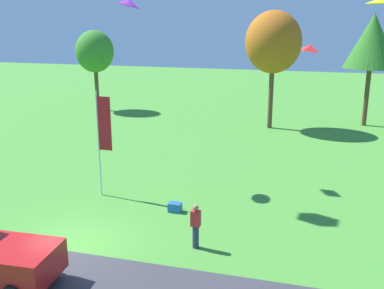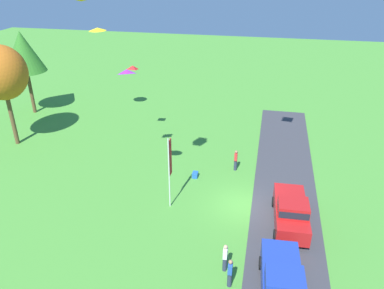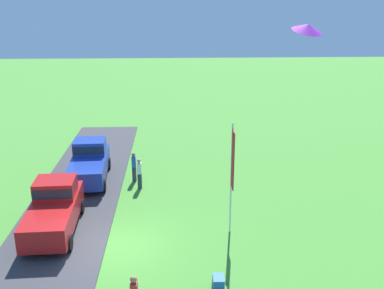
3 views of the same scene
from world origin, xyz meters
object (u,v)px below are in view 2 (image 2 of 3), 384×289
(person_watching_sky, at_px, (236,160))
(kite_delta_mid_center, at_px, (97,29))
(person_beside_suv, at_px, (225,258))
(kite_delta_over_trees, at_px, (127,72))
(tree_lone_near, at_px, (2,73))
(flag_banner, at_px, (170,163))
(tree_far_left, at_px, (23,52))
(car_pickup_far_end, at_px, (282,283))
(kite_diamond_high_left, at_px, (133,67))
(car_pickup_by_flagpole, at_px, (291,212))
(person_on_lawn, at_px, (230,273))
(cooler_box, at_px, (195,175))

(person_watching_sky, relative_size, kite_delta_mid_center, 1.08)
(person_beside_suv, bearing_deg, person_watching_sky, 3.07)
(kite_delta_over_trees, bearing_deg, tree_lone_near, 66.88)
(flag_banner, xyz_separation_m, kite_delta_over_trees, (0.43, 2.61, 5.70))
(tree_far_left, bearing_deg, car_pickup_far_end, -127.24)
(person_beside_suv, distance_m, tree_far_left, 29.98)
(car_pickup_far_end, xyz_separation_m, kite_diamond_high_left, (15.46, 12.74, 5.65))
(tree_lone_near, bearing_deg, car_pickup_by_flagpole, -106.04)
(car_pickup_by_flagpole, relative_size, tree_far_left, 0.59)
(tree_far_left, relative_size, kite_delta_over_trees, 7.35)
(kite_delta_over_trees, bearing_deg, person_on_lawn, -132.10)
(flag_banner, distance_m, kite_diamond_high_left, 11.09)
(person_watching_sky, height_order, kite_delta_mid_center, kite_delta_mid_center)
(cooler_box, bearing_deg, tree_lone_near, 82.06)
(person_watching_sky, bearing_deg, tree_lone_near, 88.16)
(car_pickup_by_flagpole, distance_m, flag_banner, 8.10)
(kite_delta_mid_center, xyz_separation_m, kite_diamond_high_left, (-3.50, -4.50, -2.35))
(car_pickup_far_end, bearing_deg, tree_far_left, 52.76)
(car_pickup_far_end, height_order, kite_diamond_high_left, kite_diamond_high_left)
(flag_banner, height_order, kite_delta_mid_center, kite_delta_mid_center)
(car_pickup_by_flagpole, distance_m, kite_diamond_high_left, 17.37)
(person_on_lawn, bearing_deg, car_pickup_by_flagpole, -29.32)
(car_pickup_far_end, relative_size, car_pickup_by_flagpole, 1.00)
(person_watching_sky, xyz_separation_m, kite_diamond_high_left, (3.48, 9.26, 5.88))
(person_watching_sky, height_order, flag_banner, flag_banner)
(car_pickup_far_end, relative_size, kite_delta_over_trees, 4.39)
(car_pickup_by_flagpole, relative_size, person_watching_sky, 2.97)
(kite_delta_mid_center, bearing_deg, tree_far_left, 85.01)
(kite_diamond_high_left, height_order, kite_delta_over_trees, kite_delta_over_trees)
(person_beside_suv, height_order, kite_delta_mid_center, kite_delta_mid_center)
(flag_banner, bearing_deg, kite_diamond_high_left, 31.58)
(kite_delta_mid_center, relative_size, kite_diamond_high_left, 1.86)
(car_pickup_by_flagpole, xyz_separation_m, cooler_box, (4.46, 6.88, -0.91))
(person_watching_sky, bearing_deg, kite_delta_over_trees, 128.29)
(person_on_lawn, bearing_deg, tree_lone_near, 59.19)
(person_on_lawn, distance_m, person_beside_suv, 1.08)
(cooler_box, bearing_deg, person_watching_sky, -59.10)
(person_on_lawn, relative_size, tree_far_left, 0.20)
(kite_diamond_high_left, bearing_deg, person_beside_suv, -145.14)
(car_pickup_far_end, distance_m, person_beside_suv, 3.21)
(tree_far_left, xyz_separation_m, flag_banner, (-13.20, -18.69, -3.29))
(person_on_lawn, relative_size, flag_banner, 0.34)
(car_pickup_far_end, relative_size, cooler_box, 9.11)
(kite_delta_mid_center, bearing_deg, person_watching_sky, -116.87)
(person_beside_suv, bearing_deg, kite_delta_over_trees, 51.08)
(car_pickup_far_end, height_order, flag_banner, flag_banner)
(person_watching_sky, distance_m, person_on_lawn, 11.69)
(kite_diamond_high_left, bearing_deg, person_watching_sky, -110.57)
(kite_diamond_high_left, relative_size, kite_delta_over_trees, 0.74)
(kite_diamond_high_left, distance_m, kite_delta_over_trees, 9.24)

